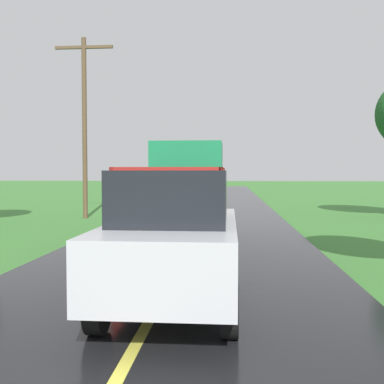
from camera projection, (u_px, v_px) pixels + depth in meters
banana_truck_near at (184, 190)px, 12.86m from camera, size 2.38×5.82×2.80m
utility_pole_roadside at (85, 120)px, 19.31m from camera, size 2.48×0.20×7.64m
following_car at (175, 236)px, 6.44m from camera, size 1.74×4.10×1.92m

